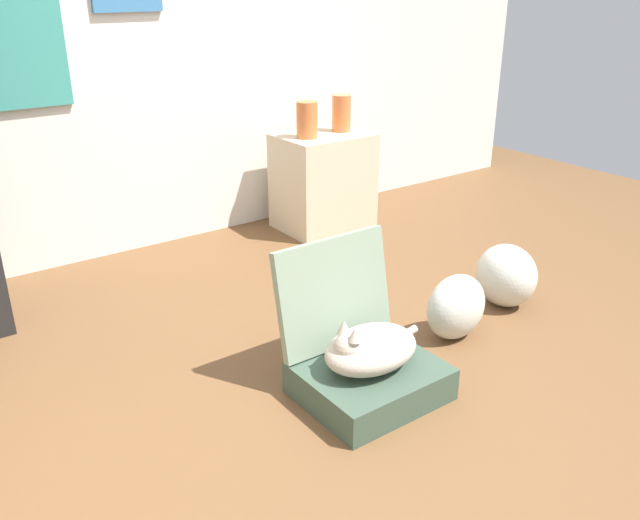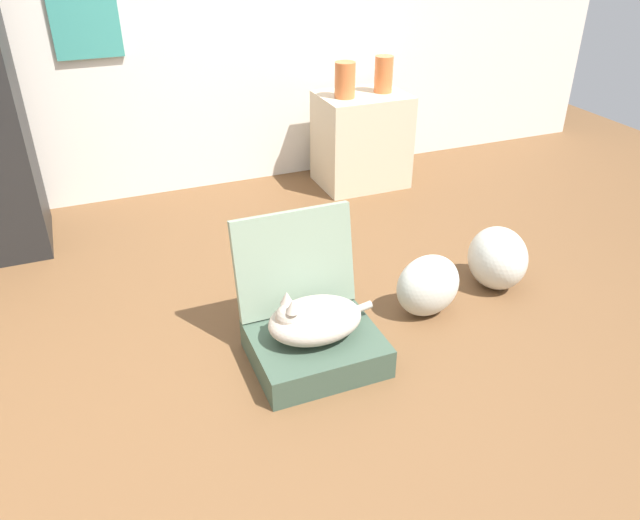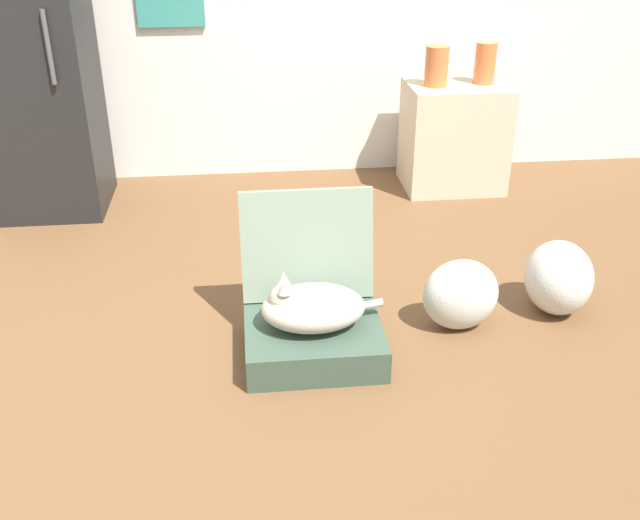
% 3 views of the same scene
% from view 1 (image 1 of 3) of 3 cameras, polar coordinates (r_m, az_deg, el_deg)
% --- Properties ---
extents(ground_plane, '(7.68, 7.68, 0.00)m').
position_cam_1_polar(ground_plane, '(2.51, 4.81, -14.32)').
color(ground_plane, brown).
rests_on(ground_plane, ground).
extents(wall_back, '(6.40, 0.15, 2.60)m').
position_cam_1_polar(wall_back, '(3.98, -17.43, 19.00)').
color(wall_back, silver).
rests_on(wall_back, ground).
extents(suitcase_base, '(0.53, 0.45, 0.13)m').
position_cam_1_polar(suitcase_base, '(2.64, 4.32, -10.35)').
color(suitcase_base, '#384C3D').
rests_on(suitcase_base, ground).
extents(suitcase_lid, '(0.53, 0.12, 0.45)m').
position_cam_1_polar(suitcase_lid, '(2.66, 1.21, -2.85)').
color(suitcase_lid, gray).
rests_on(suitcase_lid, suitcase_base).
extents(cat, '(0.48, 0.28, 0.22)m').
position_cam_1_polar(cat, '(2.56, 4.25, -7.63)').
color(cat, '#B2A899').
rests_on(cat, suitcase_base).
extents(plastic_bag_white, '(0.31, 0.21, 0.31)m').
position_cam_1_polar(plastic_bag_white, '(3.05, 11.65, -3.98)').
color(plastic_bag_white, silver).
rests_on(plastic_bag_white, ground).
extents(plastic_bag_clear, '(0.28, 0.32, 0.32)m').
position_cam_1_polar(plastic_bag_clear, '(3.41, 15.76, -1.29)').
color(plastic_bag_clear, silver).
rests_on(plastic_bag_clear, ground).
extents(side_table, '(0.57, 0.44, 0.62)m').
position_cam_1_polar(side_table, '(4.31, 0.26, 6.81)').
color(side_table, beige).
rests_on(side_table, ground).
extents(vase_tall, '(0.13, 0.13, 0.22)m').
position_cam_1_polar(vase_tall, '(4.11, -1.13, 12.01)').
color(vase_tall, '#CC6B38').
rests_on(vase_tall, side_table).
extents(vase_short, '(0.12, 0.12, 0.23)m').
position_cam_1_polar(vase_short, '(4.29, 1.86, 12.55)').
color(vase_short, '#CC6B38').
rests_on(vase_short, side_table).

